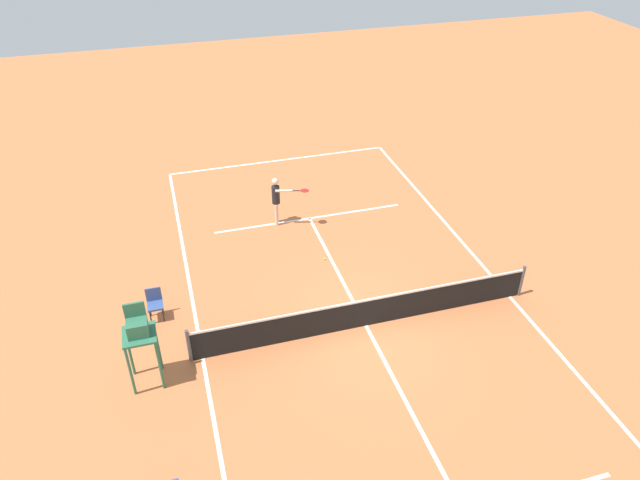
% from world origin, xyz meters
% --- Properties ---
extents(ground_plane, '(60.00, 60.00, 0.00)m').
position_xyz_m(ground_plane, '(0.00, 0.00, 0.00)').
color(ground_plane, '#C66B3D').
extents(court_lines, '(9.34, 21.96, 0.01)m').
position_xyz_m(court_lines, '(0.00, 0.00, 0.00)').
color(court_lines, white).
rests_on(court_lines, ground).
extents(tennis_net, '(9.94, 0.10, 1.07)m').
position_xyz_m(tennis_net, '(0.00, 0.00, 0.50)').
color(tennis_net, '#4C4C51').
rests_on(tennis_net, ground).
extents(player_serving, '(1.26, 0.84, 1.82)m').
position_xyz_m(player_serving, '(1.16, -6.00, 1.09)').
color(player_serving, beige).
rests_on(player_serving, ground).
extents(tennis_ball, '(0.07, 0.07, 0.07)m').
position_xyz_m(tennis_ball, '(0.21, -3.39, 0.03)').
color(tennis_ball, '#CCE033').
rests_on(tennis_ball, ground).
extents(umpire_chair, '(0.80, 0.80, 2.41)m').
position_xyz_m(umpire_chair, '(6.02, 0.39, 1.61)').
color(umpire_chair, '#2D6B4C').
rests_on(umpire_chair, ground).
extents(courtside_chair_mid, '(0.44, 0.46, 0.95)m').
position_xyz_m(courtside_chair_mid, '(5.67, -2.04, 0.53)').
color(courtside_chair_mid, '#262626').
rests_on(courtside_chair_mid, ground).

